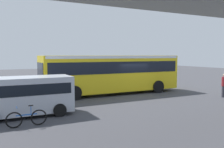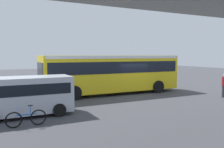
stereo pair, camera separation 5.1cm
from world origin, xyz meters
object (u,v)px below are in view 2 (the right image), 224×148
bicycle_blue (26,118)px  pedestrian (224,86)px  parked_van (24,94)px  city_bus (112,71)px  traffic_sign (105,68)px

bicycle_blue → pedestrian: size_ratio=0.99×
parked_van → pedestrian: (-14.10, 1.04, -0.30)m
city_bus → bicycle_blue: 9.84m
city_bus → pedestrian: city_bus is taller
city_bus → bicycle_blue: size_ratio=6.52×
pedestrian → bicycle_blue: bearing=4.0°
city_bus → parked_van: (7.30, 4.20, -0.70)m
parked_van → bicycle_blue: size_ratio=2.71×
parked_van → pedestrian: size_ratio=2.68×
parked_van → traffic_sign: bearing=-135.6°
city_bus → bicycle_blue: bearing=39.9°
bicycle_blue → pedestrian: 14.31m
traffic_sign → bicycle_blue: bearing=50.1°
parked_van → bicycle_blue: parked_van is taller
city_bus → pedestrian: (-6.81, 5.24, -1.00)m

